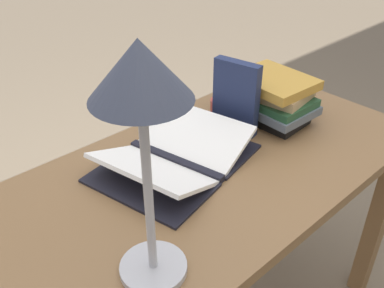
# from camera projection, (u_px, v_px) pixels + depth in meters

# --- Properties ---
(reading_desk) EXTENTS (1.36, 0.67, 0.78)m
(reading_desk) POSITION_uv_depth(u_px,v_px,m) (207.00, 199.00, 1.28)
(reading_desk) COLOR brown
(reading_desk) RESTS_ON ground_plane
(open_book) EXTENTS (0.50, 0.42, 0.08)m
(open_book) POSITION_uv_depth(u_px,v_px,m) (175.00, 156.00, 1.22)
(open_book) COLOR black
(open_book) RESTS_ON reading_desk
(book_stack_tall) EXTENTS (0.21, 0.28, 0.16)m
(book_stack_tall) POSITION_uv_depth(u_px,v_px,m) (272.00, 98.00, 1.41)
(book_stack_tall) COLOR black
(book_stack_tall) RESTS_ON reading_desk
(book_standing_upright) EXTENTS (0.06, 0.15, 0.24)m
(book_standing_upright) POSITION_uv_depth(u_px,v_px,m) (236.00, 97.00, 1.33)
(book_standing_upright) COLOR #1E284C
(book_standing_upright) RESTS_ON reading_desk
(reading_lamp) EXTENTS (0.17, 0.17, 0.51)m
(reading_lamp) POSITION_uv_depth(u_px,v_px,m) (142.00, 99.00, 0.69)
(reading_lamp) COLOR #ADADB2
(reading_lamp) RESTS_ON reading_desk
(coffee_mug) EXTENTS (0.10, 0.08, 0.08)m
(coffee_mug) POSITION_uv_depth(u_px,v_px,m) (222.00, 111.00, 1.42)
(coffee_mug) COLOR #B74238
(coffee_mug) RESTS_ON reading_desk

